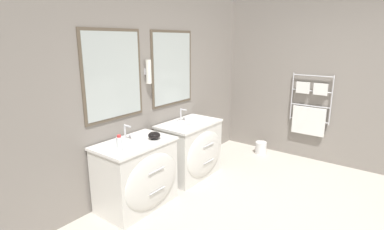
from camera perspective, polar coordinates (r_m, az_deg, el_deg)
name	(u,v)px	position (r m, az deg, el deg)	size (l,w,h in m)	color
wall_back	(151,88)	(4.03, -7.76, 5.17)	(5.77, 0.15, 2.60)	gray
wall_right	(298,80)	(5.22, 19.53, 6.34)	(0.13, 4.33, 2.60)	gray
vanity_left	(138,174)	(3.62, -10.26, -11.05)	(0.90, 0.63, 0.79)	silver
vanity_right	(191,149)	(4.32, -0.15, -6.52)	(0.90, 0.63, 0.79)	silver
faucet_left	(126,133)	(3.57, -12.52, -3.28)	(0.17, 0.12, 0.18)	silver
faucet_right	(181,115)	(4.28, -2.02, -0.02)	(0.17, 0.12, 0.18)	silver
toiletry_bottle	(119,144)	(3.23, -13.65, -5.33)	(0.06, 0.06, 0.18)	silver
amenity_bowl	(154,135)	(3.55, -7.21, -3.88)	(0.15, 0.15, 0.09)	black
soap_dish	(188,125)	(4.02, -0.70, -1.99)	(0.09, 0.06, 0.04)	white
waste_bin	(261,147)	(5.36, 12.98, -6.04)	(0.19, 0.19, 0.21)	silver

